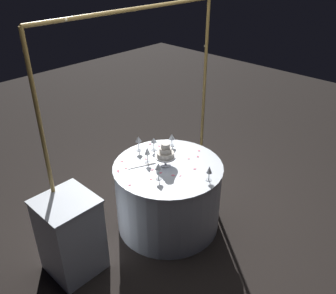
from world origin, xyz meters
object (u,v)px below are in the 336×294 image
wine_glass_1 (147,152)px  wine_glass_3 (209,170)px  wine_glass_2 (172,137)px  wine_glass_4 (138,140)px  side_table (71,235)px  wine_glass_5 (154,141)px  tiered_cake (165,153)px  wine_glass_0 (158,167)px  main_table (168,195)px  decorative_arch (138,90)px  cake_knife (144,165)px

wine_glass_1 → wine_glass_3: 0.68m
wine_glass_2 → wine_glass_4: (-0.33, 0.19, 0.02)m
side_table → wine_glass_5: size_ratio=5.30×
side_table → wine_glass_4: size_ratio=4.62×
tiered_cake → wine_glass_5: size_ratio=1.68×
wine_glass_0 → wine_glass_3: 0.48m
wine_glass_2 → wine_glass_1: bearing=-172.4°
tiered_cake → wine_glass_4: (0.02, 0.42, -0.01)m
tiered_cake → wine_glass_2: size_ratio=1.73×
wine_glass_1 → wine_glass_5: size_ratio=1.14×
wine_glass_1 → wine_glass_3: size_ratio=1.11×
main_table → wine_glass_5: 0.61m
tiered_cake → wine_glass_4: size_ratio=1.47×
side_table → wine_glass_2: (1.41, 0.05, 0.46)m
decorative_arch → wine_glass_4: bearing=79.1°
decorative_arch → wine_glass_1: decorative_arch is taller
decorative_arch → cake_knife: decorative_arch is taller
wine_glass_1 → wine_glass_2: size_ratio=1.17×
main_table → cake_knife: size_ratio=4.09×
wine_glass_2 → wine_glass_3: 0.76m
wine_glass_0 → wine_glass_4: size_ratio=1.00×
tiered_cake → wine_glass_1: 0.20m
decorative_arch → wine_glass_4: 0.58m
decorative_arch → wine_glass_1: size_ratio=13.02×
side_table → wine_glass_5: 1.30m
main_table → side_table: bearing=168.9°
main_table → wine_glass_1: (-0.10, 0.20, 0.51)m
wine_glass_2 → cake_knife: wine_glass_2 is taller
cake_knife → side_table: bearing=178.3°
wine_glass_1 → wine_glass_4: wine_glass_4 is taller
tiered_cake → wine_glass_5: (0.14, 0.31, -0.03)m
side_table → wine_glass_3: size_ratio=5.19×
wine_glass_5 → cake_knife: (-0.29, -0.15, -0.11)m
side_table → tiered_cake: tiered_cake is taller
decorative_arch → wine_glass_4: decorative_arch is taller
decorative_arch → wine_glass_3: bearing=-84.3°
decorative_arch → side_table: bearing=-169.8°
wine_glass_0 → cake_knife: bearing=76.9°
tiered_cake → wine_glass_3: bearing=-78.7°
decorative_arch → wine_glass_3: (0.09, -0.86, -0.60)m
wine_glass_3 → cake_knife: size_ratio=0.56×
side_table → wine_glass_1: size_ratio=4.66×
wine_glass_2 → cake_knife: size_ratio=0.53×
decorative_arch → tiered_cake: (-0.01, -0.38, -0.57)m
wine_glass_5 → main_table: bearing=-110.6°
tiered_cake → wine_glass_4: tiered_cake is taller
decorative_arch → wine_glass_0: size_ratio=12.85×
decorative_arch → wine_glass_3: 1.06m
main_table → wine_glass_2: 0.65m
wine_glass_4 → main_table: bearing=-90.9°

